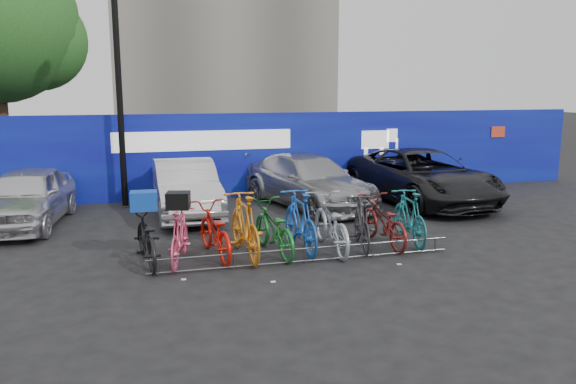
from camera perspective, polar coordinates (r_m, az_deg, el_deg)
name	(u,v)px	position (r m, az deg, el deg)	size (l,w,h in m)	color
ground	(296,254)	(10.75, 0.86, -6.31)	(100.00, 100.00, 0.00)	black
hoarding	(239,155)	(16.25, -4.98, 3.78)	(22.00, 0.18, 2.40)	#0D0989
tree	(0,24)	(20.41, -27.22, 14.94)	(5.40, 5.20, 7.80)	#382314
lamppost	(119,81)	(15.28, -16.82, 10.71)	(0.25, 0.50, 6.11)	black
bike_rack	(306,255)	(10.15, 1.81, -6.39)	(5.60, 0.03, 0.30)	#595B60
car_0	(27,197)	(14.08, -25.03, -0.45)	(1.58, 3.93, 1.34)	silver
car_1	(185,188)	(14.05, -10.37, 0.38)	(1.43, 4.10, 1.35)	#BDBCC1
car_2	(309,181)	(14.95, 2.10, 1.15)	(1.88, 4.63, 1.34)	#999A9E
car_3	(421,176)	(15.77, 13.41, 1.56)	(2.41, 5.22, 1.45)	black
bike_0	(146,237)	(10.34, -14.27, -4.47)	(0.66, 1.89, 0.99)	black
bike_1	(179,236)	(10.24, -10.97, -4.42)	(0.48, 1.68, 1.01)	#E84872
bike_2	(214,231)	(10.51, -7.50, -3.96)	(0.67, 1.91, 1.00)	red
bike_3	(245,225)	(10.41, -4.42, -3.41)	(0.58, 2.04, 1.23)	orange
bike_4	(273,228)	(10.62, -1.53, -3.70)	(0.67, 1.92, 1.01)	#176E25
bike_5	(300,221)	(10.82, 1.26, -2.95)	(0.56, 1.97, 1.19)	blue
bike_6	(330,223)	(10.86, 4.33, -3.21)	(0.72, 2.06, 1.08)	#9DA1A5
bike_7	(362,223)	(11.09, 7.51, -3.11)	(0.48, 1.72, 1.03)	#2B2A2D
bike_8	(383,221)	(11.36, 9.64, -2.97)	(0.65, 1.87, 0.98)	maroon
bike_9	(409,217)	(11.60, 12.24, -2.49)	(0.52, 1.82, 1.10)	#186F76
cargo_crate	(144,201)	(10.19, -14.44, -0.86)	(0.47, 0.36, 0.33)	#103EA9
cargo_topcase	(178,200)	(10.10, -11.10, -0.84)	(0.40, 0.36, 0.30)	black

